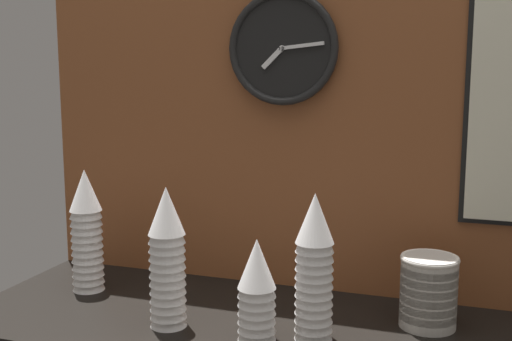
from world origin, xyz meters
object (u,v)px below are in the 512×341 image
(cup_stack_center_left, at_px, (167,257))
(bowl_stack_right, at_px, (429,290))
(cup_stack_center_right, at_px, (314,267))
(cup_stack_far_left, at_px, (87,230))
(cup_stack_center, at_px, (257,290))
(wall_clock, at_px, (283,48))

(cup_stack_center_left, distance_m, bowl_stack_right, 0.59)
(cup_stack_center_right, distance_m, cup_stack_far_left, 0.64)
(cup_stack_center, relative_size, cup_stack_center_left, 0.70)
(cup_stack_center_left, distance_m, wall_clock, 0.60)
(cup_stack_center_left, bearing_deg, cup_stack_center, -1.68)
(cup_stack_center_right, bearing_deg, cup_stack_center_left, -173.11)
(cup_stack_center_left, height_order, bowl_stack_right, cup_stack_center_left)
(cup_stack_far_left, distance_m, bowl_stack_right, 0.87)
(cup_stack_center_right, relative_size, wall_clock, 1.12)
(cup_stack_center, height_order, bowl_stack_right, cup_stack_center)
(cup_stack_center, bearing_deg, bowl_stack_right, 29.71)
(cup_stack_far_left, bearing_deg, cup_stack_center_left, -25.39)
(cup_stack_center_left, xyz_separation_m, wall_clock, (0.17, 0.33, 0.47))
(cup_stack_far_left, height_order, bowl_stack_right, cup_stack_far_left)
(cup_stack_center, xyz_separation_m, cup_stack_far_left, (-0.52, 0.15, 0.05))
(cup_stack_far_left, xyz_separation_m, wall_clock, (0.47, 0.19, 0.47))
(bowl_stack_right, bearing_deg, cup_stack_center_left, -161.24)
(cup_stack_center_right, bearing_deg, bowl_stack_right, 33.19)
(cup_stack_far_left, xyz_separation_m, cup_stack_center_left, (0.31, -0.15, 0.00))
(cup_stack_center_left, relative_size, wall_clock, 1.12)
(cup_stack_center, bearing_deg, cup_stack_center_right, 21.96)
(cup_stack_center_left, xyz_separation_m, bowl_stack_right, (0.55, 0.19, -0.07))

